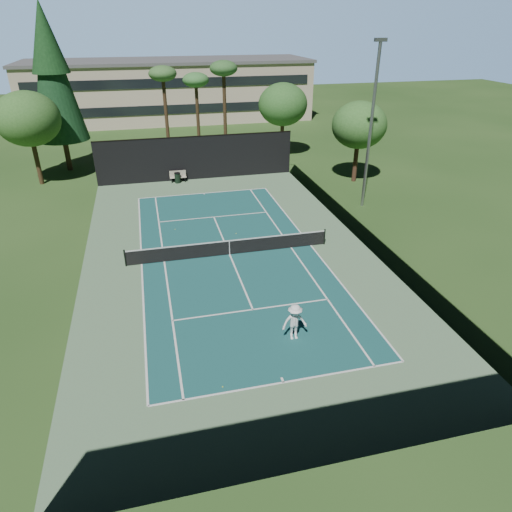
{
  "coord_description": "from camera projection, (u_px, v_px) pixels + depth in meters",
  "views": [
    {
      "loc": [
        -4.49,
        -25.49,
        13.33
      ],
      "look_at": [
        1.0,
        -3.0,
        1.3
      ],
      "focal_mm": 32.0,
      "sensor_mm": 36.0,
      "label": 1
    }
  ],
  "objects": [
    {
      "name": "trash_bin",
      "position": [
        177.0,
        178.0,
        41.63
      ],
      "size": [
        0.56,
        0.56,
        0.95
      ],
      "color": "black",
      "rests_on": "ground"
    },
    {
      "name": "palm_a",
      "position": [
        163.0,
        77.0,
        45.55
      ],
      "size": [
        2.8,
        2.8,
        9.32
      ],
      "color": "#442F1D",
      "rests_on": "ground"
    },
    {
      "name": "park_bench",
      "position": [
        178.0,
        176.0,
        41.9
      ],
      "size": [
        1.5,
        0.45,
        1.02
      ],
      "color": "#B9AF9A",
      "rests_on": "ground"
    },
    {
      "name": "court_surface",
      "position": [
        230.0,
        255.0,
        29.06
      ],
      "size": [
        10.97,
        23.77,
        0.01
      ],
      "primitive_type": "cube",
      "color": "#195251",
      "rests_on": "ground"
    },
    {
      "name": "campus_building",
      "position": [
        170.0,
        90.0,
        66.76
      ],
      "size": [
        40.5,
        12.5,
        8.3
      ],
      "color": "beige",
      "rests_on": "ground"
    },
    {
      "name": "decid_tree_c",
      "position": [
        28.0,
        119.0,
        38.98
      ],
      "size": [
        5.44,
        5.44,
        8.09
      ],
      "color": "#48331E",
      "rests_on": "ground"
    },
    {
      "name": "decid_tree_b",
      "position": [
        359.0,
        125.0,
        40.01
      ],
      "size": [
        4.8,
        4.8,
        7.14
      ],
      "color": "#4E3021",
      "rests_on": "ground"
    },
    {
      "name": "player",
      "position": [
        295.0,
        322.0,
        21.04
      ],
      "size": [
        1.2,
        0.71,
        1.84
      ],
      "primitive_type": "imported",
      "rotation": [
        0.0,
        0.0,
        -0.02
      ],
      "color": "white",
      "rests_on": "ground"
    },
    {
      "name": "apron_slab",
      "position": [
        230.0,
        255.0,
        29.06
      ],
      "size": [
        18.0,
        32.0,
        0.01
      ],
      "primitive_type": "cube",
      "color": "#5C815A",
      "rests_on": "ground"
    },
    {
      "name": "tennis_ball_b",
      "position": [
        193.0,
        254.0,
        29.13
      ],
      "size": [
        0.06,
        0.06,
        0.06
      ],
      "primitive_type": "sphere",
      "color": "#CDF237",
      "rests_on": "ground"
    },
    {
      "name": "decid_tree_a",
      "position": [
        283.0,
        105.0,
        47.63
      ],
      "size": [
        5.12,
        5.12,
        7.62
      ],
      "color": "#452E1D",
      "rests_on": "ground"
    },
    {
      "name": "tennis_ball_d",
      "position": [
        175.0,
        229.0,
        32.52
      ],
      "size": [
        0.06,
        0.06,
        0.06
      ],
      "primitive_type": "sphere",
      "color": "#D5EB35",
      "rests_on": "ground"
    },
    {
      "name": "tennis_ball_a",
      "position": [
        223.0,
        387.0,
        18.58
      ],
      "size": [
        0.06,
        0.06,
        0.06
      ],
      "primitive_type": "sphere",
      "color": "#C3D22F",
      "rests_on": "ground"
    },
    {
      "name": "tennis_ball_c",
      "position": [
        236.0,
        234.0,
        31.86
      ],
      "size": [
        0.06,
        0.06,
        0.06
      ],
      "primitive_type": "sphere",
      "color": "#BDDD32",
      "rests_on": "ground"
    },
    {
      "name": "palm_c",
      "position": [
        224.0,
        72.0,
        45.77
      ],
      "size": [
        2.8,
        2.8,
        9.77
      ],
      "color": "#3F2D1B",
      "rests_on": "ground"
    },
    {
      "name": "palm_b",
      "position": [
        196.0,
        83.0,
        48.4
      ],
      "size": [
        2.8,
        2.8,
        8.42
      ],
      "color": "#3F2D1B",
      "rests_on": "ground"
    },
    {
      "name": "ground",
      "position": [
        230.0,
        255.0,
        29.07
      ],
      "size": [
        160.0,
        160.0,
        0.0
      ],
      "primitive_type": "plane",
      "color": "#294B1C",
      "rests_on": "ground"
    },
    {
      "name": "tennis_net",
      "position": [
        229.0,
        247.0,
        28.81
      ],
      "size": [
        12.9,
        0.1,
        1.1
      ],
      "color": "black",
      "rests_on": "ground"
    },
    {
      "name": "fence",
      "position": [
        229.0,
        225.0,
        28.2
      ],
      "size": [
        18.04,
        32.05,
        4.03
      ],
      "color": "black",
      "rests_on": "ground"
    },
    {
      "name": "light_pole",
      "position": [
        371.0,
        124.0,
        33.79
      ],
      "size": [
        0.9,
        0.25,
        12.22
      ],
      "color": "#919499",
      "rests_on": "ground"
    },
    {
      "name": "court_lines",
      "position": [
        230.0,
        254.0,
        29.06
      ],
      "size": [
        11.07,
        23.87,
        0.01
      ],
      "color": "white",
      "rests_on": "ground"
    },
    {
      "name": "pine_tree",
      "position": [
        50.0,
        67.0,
        41.1
      ],
      "size": [
        4.8,
        4.8,
        15.0
      ],
      "color": "#49341F",
      "rests_on": "ground"
    }
  ]
}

